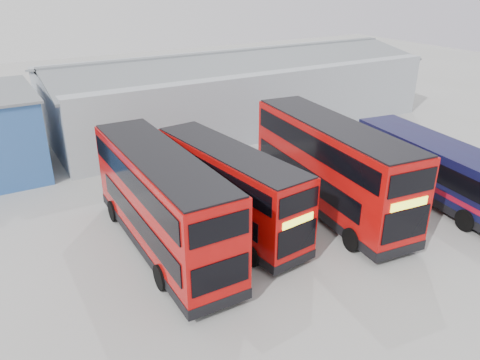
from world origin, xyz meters
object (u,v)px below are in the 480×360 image
maintenance_shed (236,90)px  double_decker_right (330,168)px  double_decker_centre (229,190)px  double_decker_left (162,203)px  single_decker_blue (440,173)px

maintenance_shed → double_decker_right: 17.16m
double_decker_centre → maintenance_shed: bearing=52.8°
double_decker_centre → double_decker_right: double_decker_right is taller
maintenance_shed → double_decker_left: bearing=-129.2°
maintenance_shed → double_decker_centre: (-9.48, -15.71, -0.55)m
double_decker_right → single_decker_blue: bearing=-13.1°
maintenance_shed → double_decker_left: 20.56m
double_decker_right → double_decker_centre: bearing=176.2°
double_decker_right → single_decker_blue: double_decker_right is taller
double_decker_right → single_decker_blue: 6.49m
maintenance_shed → double_decker_right: size_ratio=2.64×
double_decker_left → single_decker_blue: (15.05, -2.88, -0.73)m
single_decker_blue → maintenance_shed: bearing=-75.7°
double_decker_left → single_decker_blue: bearing=169.4°
maintenance_shed → double_decker_left: (-12.98, -15.94, -0.29)m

